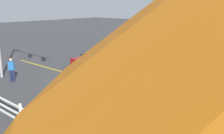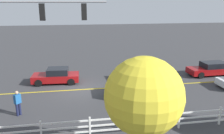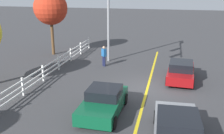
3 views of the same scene
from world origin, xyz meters
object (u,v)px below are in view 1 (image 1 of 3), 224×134
Objects in this scene: car_0 at (119,90)px; car_4 at (94,62)px; pedestrian at (11,69)px; car_2 at (182,83)px.

car_4 is (6.12, -4.00, 0.01)m from car_0.
car_0 is at bearing 150.05° from car_4.
pedestrian is (2.06, 6.14, 0.26)m from car_4.
pedestrian is at bearing 27.22° from car_2.
car_0 is 0.89× the size of car_2.
car_4 is 6.48m from pedestrian.
car_2 reaches higher than car_0.
car_2 is 2.71× the size of pedestrian.
car_0 is 7.31m from car_4.
pedestrian is at bearing -164.75° from car_0.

